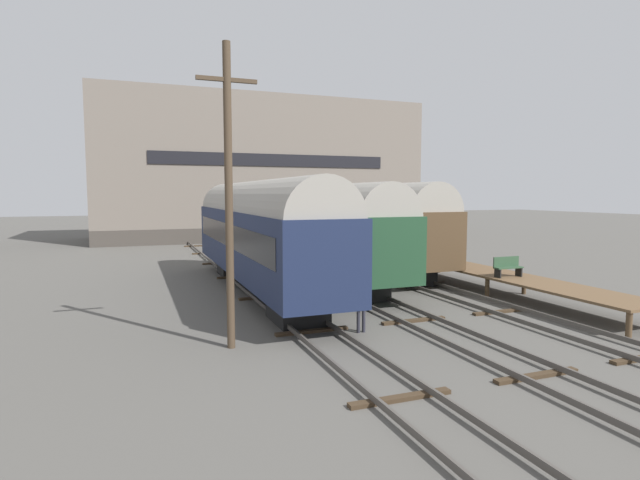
{
  "coord_description": "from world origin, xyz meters",
  "views": [
    {
      "loc": [
        -9.67,
        -18.69,
        4.73
      ],
      "look_at": [
        0.0,
        6.8,
        2.2
      ],
      "focal_mm": 28.0,
      "sensor_mm": 36.0,
      "label": 1
    }
  ],
  "objects_px": {
    "train_car_brown": "(369,222)",
    "bench": "(507,266)",
    "train_car_green": "(318,226)",
    "utility_pole": "(229,193)",
    "train_car_navy": "(259,229)",
    "person_worker": "(361,302)"
  },
  "relations": [
    {
      "from": "bench",
      "to": "person_worker",
      "type": "height_order",
      "value": "bench"
    },
    {
      "from": "train_car_navy",
      "to": "utility_pole",
      "type": "distance_m",
      "value": 8.84
    },
    {
      "from": "train_car_green",
      "to": "train_car_navy",
      "type": "height_order",
      "value": "train_car_navy"
    },
    {
      "from": "train_car_brown",
      "to": "bench",
      "type": "xyz_separation_m",
      "value": [
        2.23,
        -9.61,
        -1.54
      ]
    },
    {
      "from": "train_car_green",
      "to": "bench",
      "type": "height_order",
      "value": "train_car_green"
    },
    {
      "from": "train_car_navy",
      "to": "bench",
      "type": "xyz_separation_m",
      "value": [
        10.25,
        -5.25,
        -1.59
      ]
    },
    {
      "from": "train_car_brown",
      "to": "train_car_green",
      "type": "bearing_deg",
      "value": -156.14
    },
    {
      "from": "train_car_brown",
      "to": "bench",
      "type": "height_order",
      "value": "train_car_brown"
    },
    {
      "from": "train_car_green",
      "to": "utility_pole",
      "type": "bearing_deg",
      "value": -122.69
    },
    {
      "from": "train_car_green",
      "to": "utility_pole",
      "type": "xyz_separation_m",
      "value": [
        -6.91,
        -10.76,
        1.78
      ]
    },
    {
      "from": "train_car_green",
      "to": "train_car_brown",
      "type": "relative_size",
      "value": 1.13
    },
    {
      "from": "bench",
      "to": "train_car_brown",
      "type": "bearing_deg",
      "value": 103.05
    },
    {
      "from": "bench",
      "to": "person_worker",
      "type": "xyz_separation_m",
      "value": [
        -8.67,
        -2.8,
        -0.41
      ]
    },
    {
      "from": "train_car_green",
      "to": "train_car_navy",
      "type": "xyz_separation_m",
      "value": [
        -4.01,
        -2.59,
        0.08
      ]
    },
    {
      "from": "utility_pole",
      "to": "person_worker",
      "type": "bearing_deg",
      "value": 1.53
    },
    {
      "from": "bench",
      "to": "utility_pole",
      "type": "relative_size",
      "value": 0.15
    },
    {
      "from": "utility_pole",
      "to": "train_car_brown",
      "type": "bearing_deg",
      "value": 48.95
    },
    {
      "from": "train_car_green",
      "to": "train_car_brown",
      "type": "height_order",
      "value": "train_car_brown"
    },
    {
      "from": "train_car_navy",
      "to": "bench",
      "type": "bearing_deg",
      "value": -27.12
    },
    {
      "from": "train_car_navy",
      "to": "person_worker",
      "type": "relative_size",
      "value": 10.33
    },
    {
      "from": "person_worker",
      "to": "utility_pole",
      "type": "bearing_deg",
      "value": -178.47
    },
    {
      "from": "train_car_green",
      "to": "train_car_navy",
      "type": "distance_m",
      "value": 4.77
    }
  ]
}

